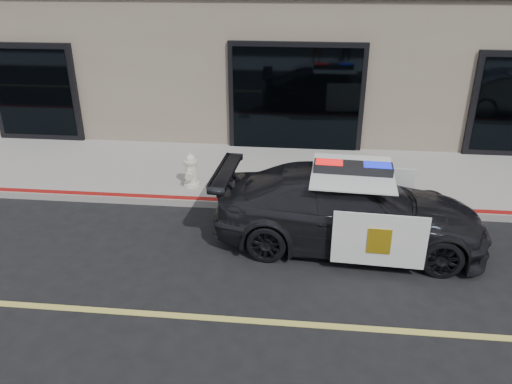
# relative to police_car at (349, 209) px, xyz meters

# --- Properties ---
(ground) EXTENTS (120.00, 120.00, 0.00)m
(ground) POSITION_rel_police_car_xyz_m (-0.11, -2.33, -0.70)
(ground) COLOR black
(ground) RESTS_ON ground
(sidewalk_n) EXTENTS (60.00, 3.50, 0.15)m
(sidewalk_n) POSITION_rel_police_car_xyz_m (-0.11, 2.92, -0.62)
(sidewalk_n) COLOR gray
(sidewalk_n) RESTS_ON ground
(police_car) EXTENTS (2.49, 4.96, 1.55)m
(police_car) POSITION_rel_police_car_xyz_m (0.00, 0.00, 0.00)
(police_car) COLOR black
(police_car) RESTS_ON ground
(fire_hydrant) EXTENTS (0.34, 0.47, 0.75)m
(fire_hydrant) POSITION_rel_police_car_xyz_m (-3.27, 1.87, -0.19)
(fire_hydrant) COLOR white
(fire_hydrant) RESTS_ON sidewalk_n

